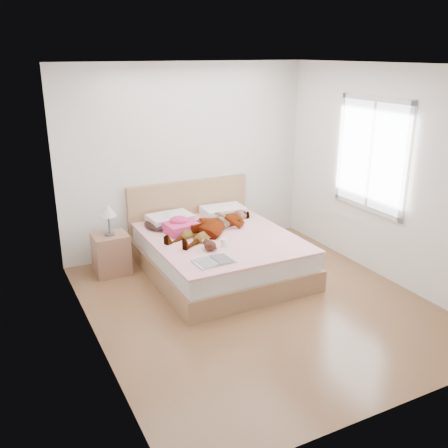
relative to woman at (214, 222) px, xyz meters
name	(u,v)px	position (x,y,z in m)	size (l,w,h in m)	color
ground	(258,304)	(-0.03, -1.18, -0.62)	(4.00, 4.00, 0.00)	#4E2E18
woman	(214,222)	(0.00, 0.00, 0.00)	(0.58, 1.56, 0.21)	white
hair	(161,223)	(-0.57, 0.45, -0.07)	(0.44, 0.54, 0.08)	black
phone	(167,213)	(-0.50, 0.40, 0.08)	(0.05, 0.10, 0.01)	silver
room_shell	(371,155)	(1.75, -0.88, 0.88)	(4.00, 4.00, 4.00)	white
bed	(218,251)	(-0.03, -0.15, -0.34)	(1.80, 2.08, 1.00)	olive
towel	(181,226)	(-0.43, 0.11, -0.02)	(0.44, 0.36, 0.21)	#E03C94
magazine	(214,261)	(-0.45, -0.94, -0.10)	(0.45, 0.31, 0.03)	silver
coffee_mug	(224,243)	(-0.14, -0.57, -0.06)	(0.12, 0.09, 0.09)	white
plush_toy	(209,245)	(-0.35, -0.60, -0.04)	(0.15, 0.22, 0.12)	black
nightstand	(111,251)	(-1.28, 0.40, -0.31)	(0.43, 0.38, 0.93)	brown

